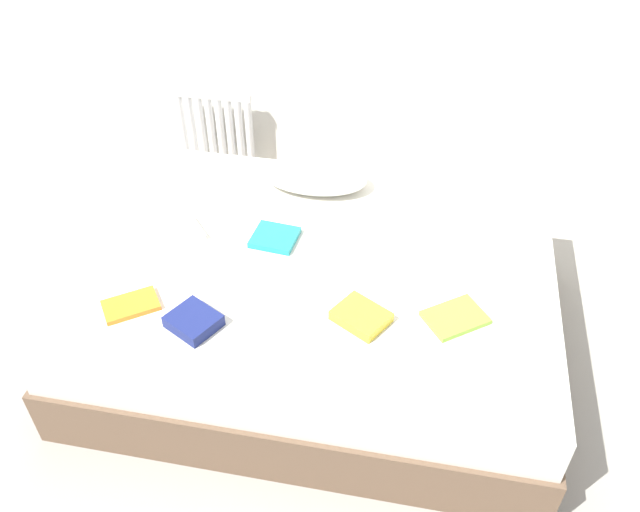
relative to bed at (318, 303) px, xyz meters
name	(u,v)px	position (x,y,z in m)	size (l,w,h in m)	color
ground_plane	(318,340)	(0.00, 0.00, -0.25)	(8.00, 8.00, 0.00)	#9E998E
bed	(318,303)	(0.00, 0.00, 0.00)	(2.00, 1.50, 0.50)	brown
radiator	(216,129)	(-0.85, 1.20, 0.12)	(0.46, 0.04, 0.47)	white
pillow	(314,176)	(-0.12, 0.53, 0.32)	(0.51, 0.28, 0.12)	white
textbook_yellow	(361,316)	(0.23, -0.31, 0.27)	(0.19, 0.15, 0.04)	yellow
textbook_teal	(275,237)	(-0.21, 0.10, 0.27)	(0.19, 0.17, 0.03)	teal
textbook_lime	(455,318)	(0.58, -0.24, 0.26)	(0.22, 0.16, 0.02)	#8CC638
textbook_navy	(194,321)	(-0.38, -0.46, 0.28)	(0.18, 0.16, 0.05)	navy
textbook_orange	(131,305)	(-0.66, -0.41, 0.26)	(0.21, 0.13, 0.02)	orange
textbook_white	(174,235)	(-0.65, 0.03, 0.27)	(0.24, 0.17, 0.03)	white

